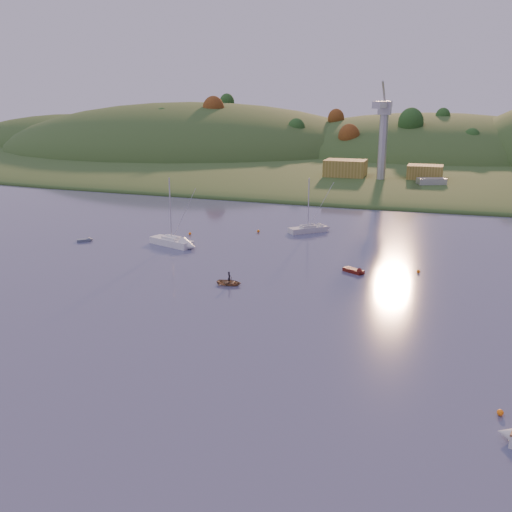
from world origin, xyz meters
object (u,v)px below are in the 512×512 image
(sailboat_near, at_px, (308,229))
(canoe, at_px, (229,282))
(red_tender, at_px, (357,272))
(grey_dinghy, at_px, (87,240))
(sailboat_far, at_px, (172,241))

(sailboat_near, bearing_deg, canoe, -136.88)
(canoe, relative_size, red_tender, 0.90)
(grey_dinghy, bearing_deg, sailboat_near, -11.26)
(canoe, bearing_deg, sailboat_near, -5.27)
(sailboat_far, bearing_deg, sailboat_near, 60.32)
(sailboat_far, height_order, red_tender, sailboat_far)
(sailboat_far, bearing_deg, red_tender, 8.75)
(red_tender, distance_m, grey_dinghy, 46.45)
(canoe, bearing_deg, red_tender, -56.26)
(red_tender, bearing_deg, grey_dinghy, -154.77)
(sailboat_near, xyz_separation_m, sailboat_far, (-18.94, -16.47, 0.07))
(canoe, bearing_deg, grey_dinghy, 64.71)
(sailboat_near, bearing_deg, sailboat_far, 178.47)
(sailboat_far, distance_m, red_tender, 31.93)
(sailboat_far, relative_size, red_tender, 3.06)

